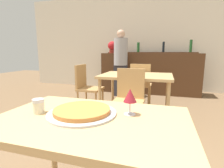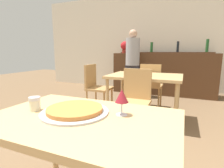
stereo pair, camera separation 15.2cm
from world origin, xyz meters
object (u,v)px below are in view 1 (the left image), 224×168
(chair_far_side_front, at_px, (129,97))
(potted_plant, at_px, (112,47))
(person_standing, at_px, (121,61))
(chair_far_side_back, at_px, (141,82))
(chair_far_side_left, at_px, (86,85))
(pizza_tray, at_px, (82,112))
(wine_glass, at_px, (130,96))
(cheese_shaker, at_px, (39,106))

(chair_far_side_front, bearing_deg, potted_plant, 111.43)
(person_standing, bearing_deg, potted_plant, 125.82)
(chair_far_side_back, relative_size, chair_far_side_left, 1.00)
(chair_far_side_back, distance_m, pizza_tray, 2.49)
(pizza_tray, bearing_deg, wine_glass, 15.76)
(pizza_tray, bearing_deg, potted_plant, 104.10)
(cheese_shaker, xyz_separation_m, person_standing, (-0.33, 3.41, 0.11))
(chair_far_side_left, xyz_separation_m, potted_plant, (-0.11, 1.99, 0.74))
(chair_far_side_left, height_order, person_standing, person_standing)
(chair_far_side_left, bearing_deg, chair_far_side_back, -56.93)
(chair_far_side_back, height_order, cheese_shaker, chair_far_side_back)
(pizza_tray, distance_m, potted_plant, 4.04)
(pizza_tray, height_order, wine_glass, wine_glass)
(chair_far_side_left, bearing_deg, potted_plant, 3.31)
(chair_far_side_back, bearing_deg, pizza_tray, 89.24)
(chair_far_side_front, height_order, cheese_shaker, chair_far_side_front)
(chair_far_side_front, xyz_separation_m, pizza_tray, (-0.03, -1.31, 0.23))
(chair_far_side_back, xyz_separation_m, wine_glass, (0.25, -2.40, 0.33))
(chair_far_side_left, height_order, pizza_tray, chair_far_side_left)
(chair_far_side_back, bearing_deg, chair_far_side_front, 90.00)
(pizza_tray, relative_size, person_standing, 0.25)
(wine_glass, bearing_deg, chair_far_side_left, 122.12)
(chair_far_side_left, relative_size, cheese_shaker, 9.92)
(cheese_shaker, bearing_deg, person_standing, 95.48)
(wine_glass, bearing_deg, chair_far_side_back, 95.87)
(person_standing, distance_m, potted_plant, 0.75)
(person_standing, height_order, potted_plant, person_standing)
(pizza_tray, relative_size, cheese_shaker, 4.67)
(chair_far_side_back, height_order, wine_glass, wine_glass)
(wine_glass, bearing_deg, potted_plant, 108.26)
(chair_far_side_back, xyz_separation_m, cheese_shaker, (-0.30, -2.54, 0.26))
(chair_far_side_front, relative_size, person_standing, 0.54)
(pizza_tray, xyz_separation_m, potted_plant, (-0.98, 3.89, 0.51))
(chair_far_side_left, xyz_separation_m, pizza_tray, (0.86, -1.90, 0.23))
(potted_plant, bearing_deg, wine_glass, -71.74)
(pizza_tray, height_order, person_standing, person_standing)
(chair_far_side_left, relative_size, wine_glass, 5.61)
(cheese_shaker, bearing_deg, chair_far_side_left, 106.92)
(chair_far_side_left, relative_size, potted_plant, 2.72)
(person_standing, xyz_separation_m, wine_glass, (0.87, -3.28, -0.04))
(potted_plant, bearing_deg, cheese_shaker, -79.80)
(chair_far_side_back, distance_m, cheese_shaker, 2.57)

